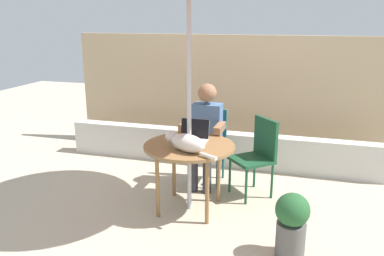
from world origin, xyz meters
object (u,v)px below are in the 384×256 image
chair_occupied (209,140)px  laptop (194,134)px  person_seated (206,130)px  potted_plant_near_fence (292,223)px  chair_empty (258,151)px  cat (186,143)px  patio_table (189,151)px

chair_occupied → laptop: (0.00, -0.66, 0.26)m
laptop → person_seated: bearing=90.4°
chair_occupied → potted_plant_near_fence: bearing=-53.0°
chair_empty → cat: bearing=-128.9°
person_seated → chair_occupied: bearing=90.0°
patio_table → chair_occupied: (0.00, 0.83, -0.13)m
chair_occupied → cat: (0.02, -1.02, 0.28)m
patio_table → chair_occupied: bearing=90.0°
chair_occupied → person_seated: (0.00, -0.16, 0.17)m
chair_empty → laptop: laptop is taller
patio_table → laptop: (0.00, 0.16, 0.13)m
person_seated → potted_plant_near_fence: person_seated is taller
patio_table → chair_occupied: size_ratio=1.05×
patio_table → potted_plant_near_fence: 1.26m
person_seated → cat: size_ratio=2.06×
chair_empty → person_seated: 0.66m
patio_table → chair_empty: size_ratio=1.05×
patio_table → chair_occupied: 0.84m
chair_empty → potted_plant_near_fence: size_ratio=1.55×
person_seated → chair_empty: bearing=-9.2°
person_seated → potted_plant_near_fence: (1.06, -1.26, -0.38)m
potted_plant_near_fence → person_seated: bearing=130.2°
patio_table → potted_plant_near_fence: size_ratio=1.63×
laptop → cat: 0.35m
person_seated → laptop: 0.51m
patio_table → cat: (0.02, -0.19, 0.15)m
chair_occupied → potted_plant_near_fence: (1.06, -1.42, -0.21)m
person_seated → laptop: person_seated is taller
chair_empty → chair_occupied: bearing=157.7°
chair_occupied → chair_empty: bearing=-22.3°
cat → chair_occupied: bearing=91.2°
laptop → potted_plant_near_fence: 1.38m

